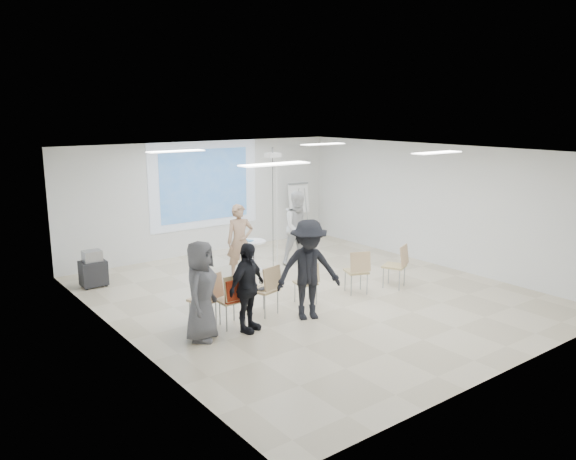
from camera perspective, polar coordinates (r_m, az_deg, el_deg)
floor at (r=11.93m, az=2.33°, el=-6.77°), size 8.00×9.00×0.10m
ceiling at (r=11.31m, az=2.47°, el=8.26°), size 8.00×9.00×0.10m
wall_back at (r=15.25m, az=-8.53°, el=3.29°), size 8.00×0.10×3.00m
wall_left at (r=9.54m, az=-16.78°, el=-2.43°), size 0.10×9.00×3.00m
wall_right at (r=14.39m, az=14.97°, el=2.48°), size 0.10×9.00×3.00m
projection_halo at (r=15.15m, az=-8.45°, el=4.57°), size 3.20×0.01×2.30m
projection_image at (r=15.13m, az=-8.43°, el=4.56°), size 2.60×0.01×1.90m
pedestal_table at (r=13.47m, az=-3.60°, el=-2.42°), size 0.81×0.81×0.78m
player_left at (r=12.85m, az=-4.92°, el=-0.67°), size 0.82×0.68×1.95m
player_right at (r=13.95m, az=1.17°, el=0.59°), size 1.16×1.03×2.04m
controller_left at (r=13.08m, az=-4.86°, el=0.95°), size 0.08×0.14×0.04m
controller_right at (r=13.97m, az=-0.04°, el=2.10°), size 0.07×0.13×0.04m
chair_far_left at (r=10.11m, az=-8.13°, el=-6.59°), size 0.60×0.62×0.99m
chair_left_mid at (r=10.03m, az=-5.67°, el=-6.68°), size 0.47×0.50×1.00m
chair_left_inner at (r=10.58m, az=-2.12°, el=-5.71°), size 0.55×0.57×0.97m
chair_center at (r=11.16m, az=1.98°, el=-5.11°), size 0.48×0.50×0.85m
chair_right_inner at (r=11.85m, az=7.11°, el=-3.90°), size 0.58×0.60×0.94m
chair_right_far at (r=12.40m, az=11.13°, el=-3.27°), size 0.61×0.62×0.96m
red_jacket at (r=9.88m, az=-5.27°, el=-6.17°), size 0.42×0.10×0.40m
laptop at (r=10.67m, az=-2.51°, el=-5.87°), size 0.40×0.33×0.03m
audience_left at (r=9.75m, az=-4.17°, el=-5.21°), size 1.22×0.98×1.82m
audience_mid at (r=10.29m, az=2.10°, el=-3.39°), size 1.55×1.20×2.12m
audience_outer at (r=9.49m, az=-8.86°, el=-5.53°), size 1.11×1.09×1.92m
flipchart_easel at (r=16.42m, az=1.08°, el=3.24°), size 0.74×0.57×1.73m
av_cart at (r=13.04m, az=-19.19°, el=-3.85°), size 0.55×0.44×0.81m
ceiling_projector at (r=12.58m, az=-1.55°, el=7.01°), size 0.30×0.25×3.00m
fluor_panel_nw at (r=11.92m, az=-11.32°, el=7.85°), size 1.20×0.30×0.02m
fluor_panel_ne at (r=14.13m, az=3.59°, el=8.70°), size 1.20×0.30×0.02m
fluor_panel_sw at (r=8.91m, az=-1.37°, el=6.70°), size 1.20×0.30×0.02m
fluor_panel_se at (r=11.70m, az=14.90°, el=7.61°), size 1.20×0.30×0.02m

